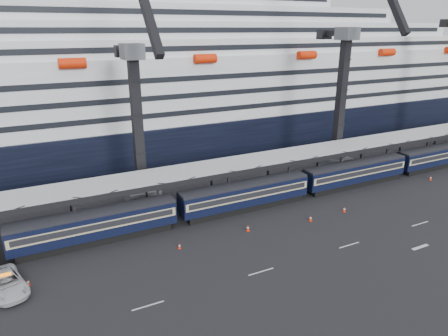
{
  "coord_description": "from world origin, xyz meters",
  "views": [
    {
      "loc": [
        -33.24,
        -33.94,
        23.81
      ],
      "look_at": [
        -11.29,
        10.0,
        6.57
      ],
      "focal_mm": 32.0,
      "sensor_mm": 36.0,
      "label": 1
    }
  ],
  "objects": [
    {
      "name": "canopy",
      "position": [
        0.0,
        14.0,
        5.25
      ],
      "size": [
        130.0,
        6.25,
        5.53
      ],
      "color": "#989AA0",
      "rests_on": "ground"
    },
    {
      "name": "crane_dark_near",
      "position": [
        -20.0,
        18.59,
        11.93
      ],
      "size": [
        4.5,
        17.75,
        35.08
      ],
      "color": "#4B4F53",
      "rests_on": "ground"
    },
    {
      "name": "cruise_ship",
      "position": [
        -1.08,
        45.99,
        12.34
      ],
      "size": [
        214.09,
        28.84,
        34.0
      ],
      "color": "black",
      "rests_on": "ground"
    },
    {
      "name": "traffic_cone_b",
      "position": [
        -19.92,
        4.13,
        0.34
      ],
      "size": [
        0.34,
        0.34,
        0.69
      ],
      "color": "red",
      "rests_on": "ground"
    },
    {
      "name": "crane_dark_mid",
      "position": [
        15.0,
        17.59,
        13.36
      ],
      "size": [
        4.5,
        18.24,
        39.64
      ],
      "color": "#4B4F53",
      "rests_on": "ground"
    },
    {
      "name": "ground",
      "position": [
        0.0,
        0.0,
        0.0
      ],
      "size": [
        260.0,
        260.0,
        0.0
      ],
      "primitive_type": "plane",
      "color": "black",
      "rests_on": "ground"
    },
    {
      "name": "traffic_cone_f",
      "position": [
        25.01,
        6.01,
        0.38
      ],
      "size": [
        0.39,
        0.39,
        0.77
      ],
      "color": "red",
      "rests_on": "ground"
    },
    {
      "name": "traffic_cone_c",
      "position": [
        -10.82,
        4.28,
        0.41
      ],
      "size": [
        0.42,
        0.42,
        0.83
      ],
      "color": "red",
      "rests_on": "ground"
    },
    {
      "name": "traffic_cone_a",
      "position": [
        -35.62,
        4.25,
        0.34
      ],
      "size": [
        0.34,
        0.34,
        0.68
      ],
      "color": "red",
      "rests_on": "ground"
    },
    {
      "name": "traffic_cone_d",
      "position": [
        -2.15,
        2.97,
        0.4
      ],
      "size": [
        0.41,
        0.41,
        0.81
      ],
      "color": "red",
      "rests_on": "ground"
    },
    {
      "name": "lane_markings",
      "position": [
        8.15,
        -5.23,
        0.01
      ],
      "size": [
        111.0,
        4.27,
        0.02
      ],
      "color": "beige",
      "rests_on": "ground"
    },
    {
      "name": "traffic_cone_e",
      "position": [
        3.72,
        3.1,
        0.38
      ],
      "size": [
        0.38,
        0.38,
        0.77
      ],
      "color": "red",
      "rests_on": "ground"
    },
    {
      "name": "pickup_truck",
      "position": [
        -37.4,
        4.1,
        0.88
      ],
      "size": [
        4.46,
        6.87,
        1.76
      ],
      "primitive_type": "imported",
      "rotation": [
        0.0,
        0.0,
        0.26
      ],
      "color": "silver",
      "rests_on": "ground"
    },
    {
      "name": "train",
      "position": [
        -4.65,
        10.0,
        2.2
      ],
      "size": [
        133.05,
        3.0,
        4.05
      ],
      "color": "black",
      "rests_on": "ground"
    }
  ]
}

